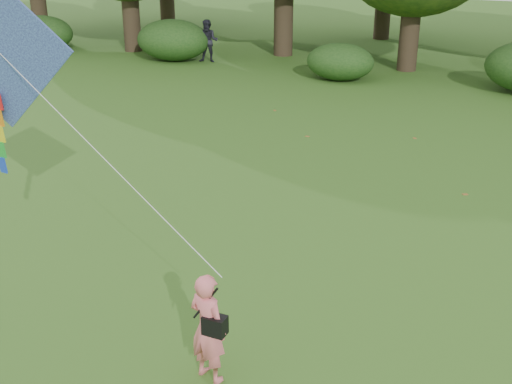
% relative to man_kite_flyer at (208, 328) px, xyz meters
% --- Properties ---
extents(ground, '(100.00, 100.00, 0.00)m').
position_rel_man_kite_flyer_xyz_m(ground, '(0.07, 0.88, -0.79)').
color(ground, '#265114').
rests_on(ground, ground).
extents(man_kite_flyer, '(0.65, 0.51, 1.57)m').
position_rel_man_kite_flyer_xyz_m(man_kite_flyer, '(0.00, 0.00, 0.00)').
color(man_kite_flyer, '#F07175').
rests_on(man_kite_flyer, ground).
extents(bystander_left, '(1.04, 0.90, 1.84)m').
position_rel_man_kite_flyer_xyz_m(bystander_left, '(-10.30, 18.97, 0.14)').
color(bystander_left, '#21202B').
rests_on(bystander_left, ground).
extents(crossbody_bag, '(0.43, 0.20, 0.67)m').
position_rel_man_kite_flyer_xyz_m(crossbody_bag, '(0.12, -0.03, 0.10)').
color(crossbody_bag, black).
rests_on(crossbody_bag, ground).
extents(shrub_band, '(39.15, 3.22, 1.88)m').
position_rel_man_kite_flyer_xyz_m(shrub_band, '(-0.65, 18.48, 0.07)').
color(shrub_band, '#264919').
rests_on(shrub_band, ground).
extents(fallen_leaves, '(11.60, 11.66, 0.01)m').
position_rel_man_kite_flyer_xyz_m(fallen_leaves, '(1.42, 7.64, -0.78)').
color(fallen_leaves, brown).
rests_on(fallen_leaves, ground).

